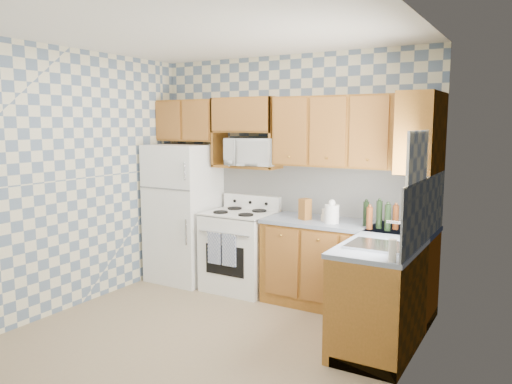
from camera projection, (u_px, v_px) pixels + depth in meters
floor at (210, 336)px, 4.56m from camera, size 3.40×3.40×0.00m
back_wall at (289, 175)px, 5.75m from camera, size 3.40×0.02×2.70m
right_wall at (404, 206)px, 3.53m from camera, size 0.02×3.20×2.70m
backsplash_back at (321, 190)px, 5.56m from camera, size 2.60×0.02×0.56m
backsplash_right at (425, 210)px, 4.24m from camera, size 0.02×1.60×0.56m
refrigerator at (184, 213)px, 6.16m from camera, size 0.75×0.70×1.68m
stove_body at (240, 251)px, 5.83m from camera, size 0.76×0.65×0.90m
cooktop at (240, 213)px, 5.77m from camera, size 0.76×0.65×0.02m
backguard at (252, 202)px, 5.99m from camera, size 0.76×0.08×0.17m
dish_towel_left at (215, 248)px, 5.58m from camera, size 0.17×0.02×0.36m
dish_towel_right at (229, 250)px, 5.48m from camera, size 0.17×0.02×0.36m
base_cabinets_back at (347, 268)px, 5.21m from camera, size 1.75×0.60×0.88m
base_cabinets_right at (388, 290)px, 4.49m from camera, size 0.60×1.60×0.88m
countertop_back at (347, 225)px, 5.14m from camera, size 1.77×0.63×0.04m
countertop_right at (389, 241)px, 4.43m from camera, size 0.63×1.60×0.04m
upper_cabinets_back at (354, 132)px, 5.13m from camera, size 1.75×0.33×0.74m
upper_cabinets_fridge at (190, 121)px, 6.17m from camera, size 0.82×0.33×0.50m
upper_cabinets_right at (421, 133)px, 4.62m from camera, size 0.33×0.70×0.74m
microwave_shelf at (247, 167)px, 5.83m from camera, size 0.80×0.33×0.03m
microwave at (253, 152)px, 5.73m from camera, size 0.65×0.51×0.32m
sink at (379, 246)px, 4.13m from camera, size 0.48×0.40×0.03m
window at (417, 185)px, 3.91m from camera, size 0.02×0.66×0.86m
bottle_0 at (379, 215)px, 4.84m from camera, size 0.06×0.06×0.27m
bottle_1 at (388, 218)px, 4.74m from camera, size 0.06×0.06×0.25m
bottle_2 at (396, 217)px, 4.80m from camera, size 0.06×0.06×0.23m
bottle_3 at (369, 218)px, 4.81m from camera, size 0.06×0.06×0.22m
bottle_4 at (366, 214)px, 4.96m from camera, size 0.06×0.06×0.24m
knife_block at (305, 209)px, 5.29m from camera, size 0.13×0.13×0.22m
electric_kettle at (332, 214)px, 5.11m from camera, size 0.15×0.15×0.19m
food_containers at (330, 215)px, 5.24m from camera, size 0.18×0.18×0.12m
soap_bottle at (392, 251)px, 3.66m from camera, size 0.06×0.06×0.17m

